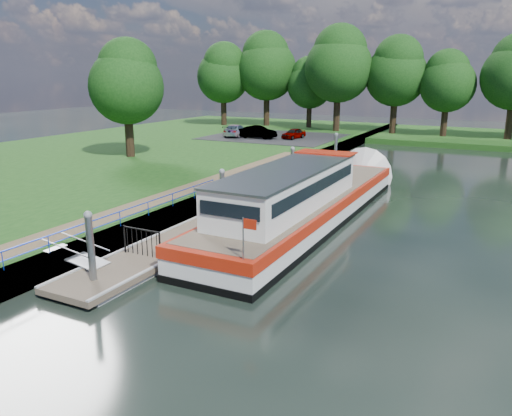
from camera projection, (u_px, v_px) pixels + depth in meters
The scene contains 17 objects.
ground at pixel (105, 285), 18.40m from camera, with size 160.00×160.00×0.00m, color black.
riverbank at pixel (69, 168), 39.14m from camera, with size 32.00×90.00×0.78m, color #194313.
bank_edge at pixel (241, 188), 32.32m from camera, with size 1.10×90.00×0.78m, color #473D2D.
far_bank at pixel (505, 139), 57.69m from camera, with size 60.00×18.00×0.60m, color #194313.
footpath at pixel (148, 203), 27.01m from camera, with size 1.60×40.00×0.05m, color brown.
carpark at pixel (274, 137), 55.70m from camera, with size 14.00×12.00×0.06m, color black.
blue_fence at pixel (104, 221), 21.86m from camera, with size 0.04×18.04×0.72m.
pontoon at pixel (262, 202), 29.52m from camera, with size 2.50×30.00×0.56m.
mooring_piles at pixel (262, 184), 29.24m from camera, with size 0.30×27.30×3.55m.
gangway at pixel (77, 256), 19.49m from camera, with size 2.58×1.00×0.92m.
gate_panel at pixel (142, 238), 20.00m from camera, with size 1.85×0.05×1.15m.
barge at pixel (310, 200), 26.41m from camera, with size 4.36×21.15×4.78m.
horizon_trees at pixel (385, 71), 58.88m from camera, with size 54.38×10.03×12.87m.
bank_tree_a at pixel (127, 81), 40.91m from camera, with size 6.12×6.12×9.72m.
car_a at pixel (294, 134), 53.68m from camera, with size 1.29×3.20×1.09m, color #999999.
car_b at pixel (258, 132), 54.00m from camera, with size 1.42×4.07×1.34m, color #999999.
car_c at pixel (236, 130), 55.64m from camera, with size 1.83×4.50×1.31m, color #999999.
Camera 1 is at (12.78, -12.60, 7.50)m, focal length 35.00 mm.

